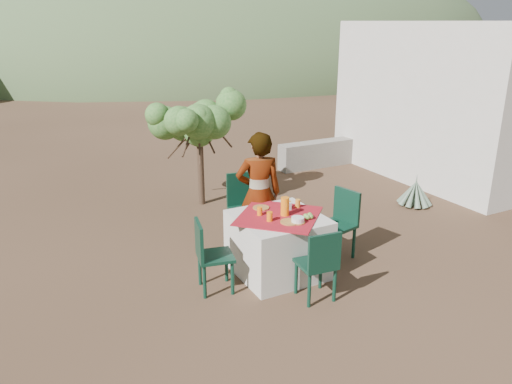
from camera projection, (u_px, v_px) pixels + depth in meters
The scene contains 24 objects.
ground at pixel (261, 260), 6.61m from camera, with size 160.00×160.00×0.00m, color #3B281B.
table at pixel (278, 244), 6.17m from camera, with size 1.30×1.30×0.76m.
chair_far at pixel (245, 205), 7.02m from camera, with size 0.51×0.51×0.99m.
chair_near at pixel (319, 262), 5.50m from camera, with size 0.43×0.43×0.85m.
chair_left at pixel (209, 253), 5.71m from camera, with size 0.47×0.47×0.87m.
chair_right at pixel (340, 220), 6.57m from camera, with size 0.50×0.50×0.91m.
person at pixel (259, 194), 6.58m from camera, with size 0.61×0.40×1.67m, color #8C6651.
shrub_tree at pixel (201, 126), 8.27m from camera, with size 1.45×1.42×1.70m.
agave at pixel (415, 193), 8.51m from camera, with size 0.58×0.59×0.62m.
guesthouse at pixel (464, 99), 10.08m from camera, with size 3.20×4.20×3.00m, color beige.
stone_wall at pixel (333, 152), 10.95m from camera, with size 2.60×0.35×0.55m, color gray.
hill_near_right at pixel (186, 59), 42.05m from camera, with size 48.00×48.00×20.00m, color #3D542F.
hill_far_right at pixel (288, 49), 57.43m from camera, with size 36.00×36.00×14.00m, color slate.
plate_far at pixel (261, 208), 6.28m from camera, with size 0.21×0.21×0.01m, color #925A27.
plate_near at pixel (290, 222), 5.83m from camera, with size 0.23×0.23×0.01m, color #925A27.
glass_far at pixel (260, 211), 6.04m from camera, with size 0.06×0.06×0.10m, color orange.
glass_near at pixel (270, 216), 5.86m from camera, with size 0.07×0.07×0.11m, color orange.
juice_pitcher at pixel (285, 206), 6.02m from camera, with size 0.10×0.10×0.23m, color orange.
bowl_plate at pixel (298, 222), 5.83m from camera, with size 0.18×0.18×0.01m, color #925A27.
white_bowl at pixel (298, 219), 5.82m from camera, with size 0.15×0.15×0.06m, color white.
jar_left at pixel (298, 203), 6.30m from camera, with size 0.07×0.07×0.10m, color orange.
jar_right at pixel (289, 204), 6.28m from camera, with size 0.06×0.06×0.09m, color orange.
napkin_holder at pixel (288, 206), 6.21m from camera, with size 0.07×0.04×0.10m, color white.
fruit_cluster at pixel (309, 216), 5.94m from camera, with size 0.12×0.11×0.06m.
Camera 1 is at (-2.81, -5.25, 2.99)m, focal length 35.00 mm.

